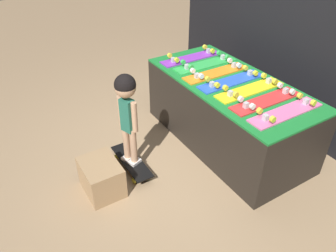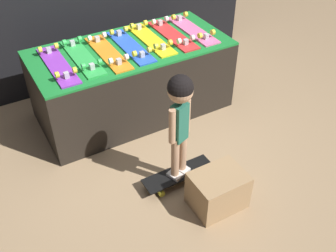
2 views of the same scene
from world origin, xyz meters
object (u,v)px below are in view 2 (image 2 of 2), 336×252
(skateboard_green_on_rack, at_px, (82,56))
(skateboard_on_floor, at_px, (178,175))
(skateboard_yellow_on_rack, at_px, (151,38))
(skateboard_blue_on_rack, at_px, (130,45))
(skateboard_orange_on_rack, at_px, (108,52))
(skateboard_purple_on_rack, at_px, (58,64))
(child, at_px, (180,109))
(skateboard_red_on_rack, at_px, (172,34))
(skateboard_pink_on_rack, at_px, (192,29))
(storage_box, at_px, (218,190))

(skateboard_green_on_rack, bearing_deg, skateboard_on_floor, -73.20)
(skateboard_yellow_on_rack, bearing_deg, skateboard_blue_on_rack, -172.28)
(skateboard_orange_on_rack, distance_m, skateboard_blue_on_rack, 0.23)
(skateboard_orange_on_rack, xyz_separation_m, skateboard_yellow_on_rack, (0.46, 0.05, 0.00))
(skateboard_purple_on_rack, bearing_deg, skateboard_yellow_on_rack, 2.37)
(skateboard_on_floor, height_order, child, child)
(skateboard_red_on_rack, bearing_deg, skateboard_blue_on_rack, -178.55)
(skateboard_pink_on_rack, distance_m, skateboard_on_floor, 1.54)
(skateboard_purple_on_rack, xyz_separation_m, skateboard_yellow_on_rack, (0.93, 0.04, 0.00))
(skateboard_pink_on_rack, bearing_deg, storage_box, -114.88)
(skateboard_purple_on_rack, relative_size, skateboard_orange_on_rack, 1.00)
(skateboard_blue_on_rack, bearing_deg, child, -96.47)
(skateboard_on_floor, bearing_deg, skateboard_yellow_on_rack, 72.52)
(skateboard_green_on_rack, height_order, skateboard_on_floor, skateboard_green_on_rack)
(skateboard_blue_on_rack, bearing_deg, skateboard_purple_on_rack, -179.43)
(skateboard_on_floor, bearing_deg, skateboard_red_on_rack, 62.13)
(skateboard_pink_on_rack, height_order, skateboard_on_floor, skateboard_pink_on_rack)
(skateboard_purple_on_rack, height_order, skateboard_green_on_rack, same)
(skateboard_blue_on_rack, xyz_separation_m, skateboard_pink_on_rack, (0.70, 0.01, 0.00))
(storage_box, bearing_deg, skateboard_purple_on_rack, 115.80)
(skateboard_orange_on_rack, xyz_separation_m, storage_box, (0.24, -1.45, -0.59))
(skateboard_green_on_rack, relative_size, skateboard_red_on_rack, 1.00)
(skateboard_orange_on_rack, bearing_deg, storage_box, -80.54)
(skateboard_red_on_rack, distance_m, skateboard_on_floor, 1.43)
(skateboard_blue_on_rack, height_order, skateboard_red_on_rack, same)
(storage_box, bearing_deg, skateboard_red_on_rack, 72.94)
(skateboard_purple_on_rack, relative_size, skateboard_blue_on_rack, 1.00)
(skateboard_yellow_on_rack, distance_m, skateboard_red_on_rack, 0.23)
(skateboard_yellow_on_rack, xyz_separation_m, storage_box, (-0.22, -1.50, -0.59))
(skateboard_green_on_rack, distance_m, skateboard_yellow_on_rack, 0.70)
(child, bearing_deg, skateboard_purple_on_rack, 97.98)
(skateboard_on_floor, bearing_deg, skateboard_orange_on_rack, 95.62)
(skateboard_blue_on_rack, height_order, skateboard_yellow_on_rack, same)
(skateboard_green_on_rack, distance_m, child, 1.17)
(skateboard_green_on_rack, height_order, child, child)
(skateboard_pink_on_rack, bearing_deg, skateboard_yellow_on_rack, 177.55)
(skateboard_green_on_rack, height_order, skateboard_yellow_on_rack, same)
(skateboard_purple_on_rack, height_order, skateboard_red_on_rack, same)
(skateboard_pink_on_rack, xyz_separation_m, child, (-0.82, -1.11, 0.01))
(skateboard_purple_on_rack, relative_size, skateboard_yellow_on_rack, 1.00)
(skateboard_purple_on_rack, distance_m, skateboard_orange_on_rack, 0.46)
(skateboard_purple_on_rack, distance_m, skateboard_blue_on_rack, 0.70)
(skateboard_blue_on_rack, bearing_deg, skateboard_orange_on_rack, -176.27)
(skateboard_blue_on_rack, height_order, storage_box, skateboard_blue_on_rack)
(skateboard_on_floor, xyz_separation_m, child, (0.00, 0.00, 0.68))
(skateboard_orange_on_rack, bearing_deg, skateboard_pink_on_rack, 1.65)
(skateboard_purple_on_rack, bearing_deg, skateboard_green_on_rack, 6.78)
(skateboard_on_floor, bearing_deg, storage_box, -69.70)
(skateboard_blue_on_rack, xyz_separation_m, skateboard_yellow_on_rack, (0.23, 0.03, 0.00))
(skateboard_green_on_rack, xyz_separation_m, child, (0.34, -1.12, 0.01))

